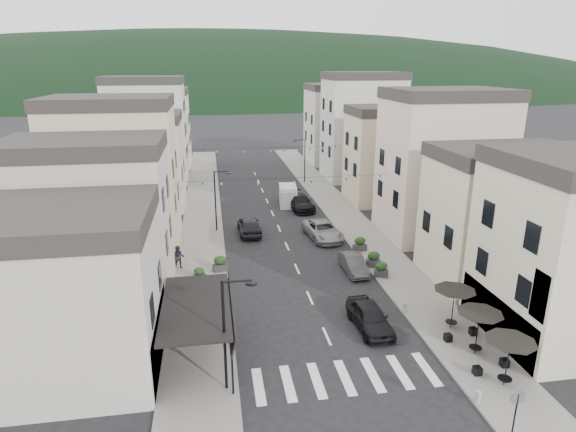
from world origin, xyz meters
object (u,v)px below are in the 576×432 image
parked_car_d (300,202)px  delivery_van (288,195)px  parked_car_c (323,230)px  parked_car_b (354,264)px  pedestrian_b (179,257)px  parked_car_a (370,317)px  parked_car_e (249,225)px  pedestrian_a (206,287)px

parked_car_d → delivery_van: bearing=107.7°
delivery_van → parked_car_c: bearing=-77.0°
parked_car_b → pedestrian_b: pedestrian_b is taller
parked_car_c → parked_car_d: 9.56m
parked_car_a → delivery_van: (-0.57, 27.81, 0.33)m
parked_car_a → parked_car_d: size_ratio=0.82×
parked_car_e → pedestrian_b: size_ratio=2.70×
parked_car_b → parked_car_e: 12.49m
delivery_van → parked_car_a: bearing=-82.5°
parked_car_d → delivery_van: delivery_van is taller
parked_car_c → parked_car_d: bearing=85.4°
parked_car_a → parked_car_d: parked_car_d is taller
parked_car_c → parked_car_e: size_ratio=1.13×
pedestrian_a → delivery_van: bearing=71.3°
parked_car_b → pedestrian_b: bearing=168.0°
delivery_van → pedestrian_a: 24.27m
parked_car_b → pedestrian_a: 11.67m
parked_car_e → pedestrian_b: bearing=48.9°
parked_car_a → pedestrian_a: 11.24m
parked_car_c → pedestrian_b: pedestrian_b is taller
parked_car_a → parked_car_e: size_ratio=0.92×
parked_car_b → delivery_van: delivery_van is taller
parked_car_d → pedestrian_a: pedestrian_a is taller
pedestrian_b → delivery_van: bearing=61.6°
parked_car_a → parked_car_c: (0.81, 16.07, -0.00)m
parked_car_b → parked_car_d: size_ratio=0.72×
parked_car_c → pedestrian_a: bearing=-141.8°
parked_car_b → parked_car_c: parked_car_c is taller
parked_car_d → delivery_van: 2.42m
parked_car_d → pedestrian_b: 19.28m
parked_car_e → pedestrian_b: 9.74m
parked_car_c → parked_car_d: size_ratio=0.99×
parked_car_a → delivery_van: size_ratio=0.93×
pedestrian_b → parked_car_a: bearing=-36.6°
parked_car_c → pedestrian_a: 15.10m
parked_car_c → delivery_van: size_ratio=1.14×
delivery_van → pedestrian_a: size_ratio=2.83×
parked_car_b → pedestrian_a: bearing=-166.7°
parked_car_a → parked_car_b: parked_car_a is taller
pedestrian_a → parked_car_e: bearing=76.6°
parked_car_c → pedestrian_b: bearing=-164.8°
parked_car_c → pedestrian_b: 13.82m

